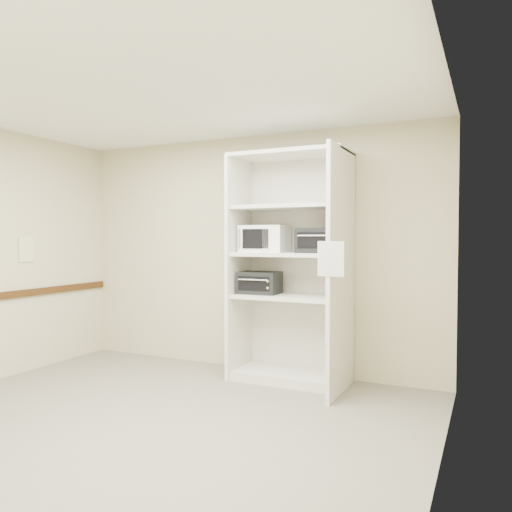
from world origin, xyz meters
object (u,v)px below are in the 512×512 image
at_px(toaster_oven_lower, 260,283).
at_px(toaster_oven_upper, 320,240).
at_px(shelving_unit, 294,275).
at_px(microwave, 265,239).

bearing_deg(toaster_oven_lower, toaster_oven_upper, -4.61).
bearing_deg(toaster_oven_lower, shelving_unit, 0.98).
height_order(toaster_oven_upper, toaster_oven_lower, toaster_oven_upper).
distance_m(toaster_oven_upper, toaster_oven_lower, 0.83).
bearing_deg(shelving_unit, microwave, 172.91).
bearing_deg(microwave, toaster_oven_upper, -10.74).
height_order(microwave, toaster_oven_upper, microwave).
distance_m(shelving_unit, toaster_oven_upper, 0.48).
xyz_separation_m(shelving_unit, toaster_oven_upper, (0.30, -0.05, 0.37)).
bearing_deg(microwave, shelving_unit, -9.77).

